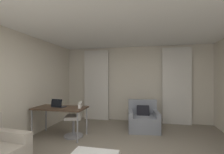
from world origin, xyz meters
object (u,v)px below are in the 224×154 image
(armchair, at_px, (143,120))
(desk, at_px, (60,110))
(laptop, at_px, (58,105))
(desk_chair, at_px, (75,121))

(armchair, xyz_separation_m, desk, (-2.09, -0.99, 0.41))
(armchair, distance_m, laptop, 2.41)
(armchair, distance_m, desk_chair, 1.94)
(armchair, distance_m, desk, 2.35)
(desk_chair, bearing_deg, laptop, -171.37)
(armchair, height_order, desk_chair, desk_chair)
(armchair, relative_size, desk, 0.71)
(desk, bearing_deg, laptop, -174.94)
(armchair, relative_size, laptop, 2.70)
(desk_chair, bearing_deg, armchair, 28.51)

